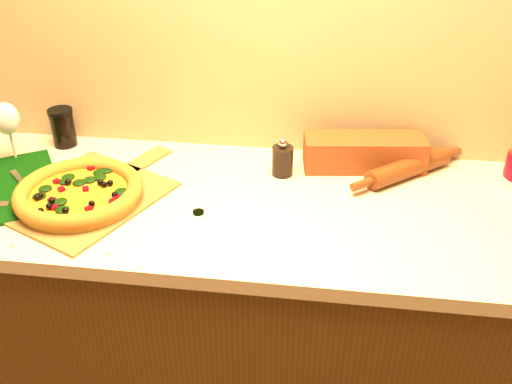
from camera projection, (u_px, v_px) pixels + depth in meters
name	position (u px, v px, depth m)	size (l,w,h in m)	color
cabinet	(251.00, 325.00, 1.82)	(2.80, 0.65, 0.86)	#4B2F10
countertop	(250.00, 207.00, 1.59)	(2.84, 0.68, 0.04)	beige
pizza_peel	(88.00, 194.00, 1.60)	(0.51, 0.59, 0.01)	brown
pizza	(79.00, 193.00, 1.55)	(0.35, 0.35, 0.05)	gold
cutting_board	(6.00, 188.00, 1.62)	(0.44, 0.47, 0.03)	#053106
bottle_cap	(198.00, 212.00, 1.52)	(0.03, 0.03, 0.01)	black
pepper_grinder	(283.00, 160.00, 1.68)	(0.06, 0.06, 0.12)	black
rolling_pin	(408.00, 168.00, 1.68)	(0.35, 0.29, 0.06)	#52290E
bread_bag	(364.00, 152.00, 1.72)	(0.36, 0.12, 0.10)	maroon
wine_glass	(7.00, 120.00, 1.71)	(0.08, 0.08, 0.19)	silver
dark_jar	(63.00, 127.00, 1.84)	(0.08, 0.08, 0.13)	black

